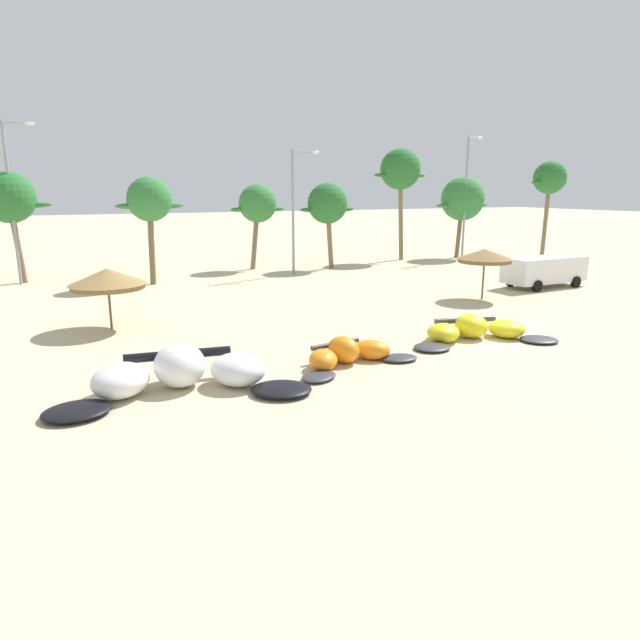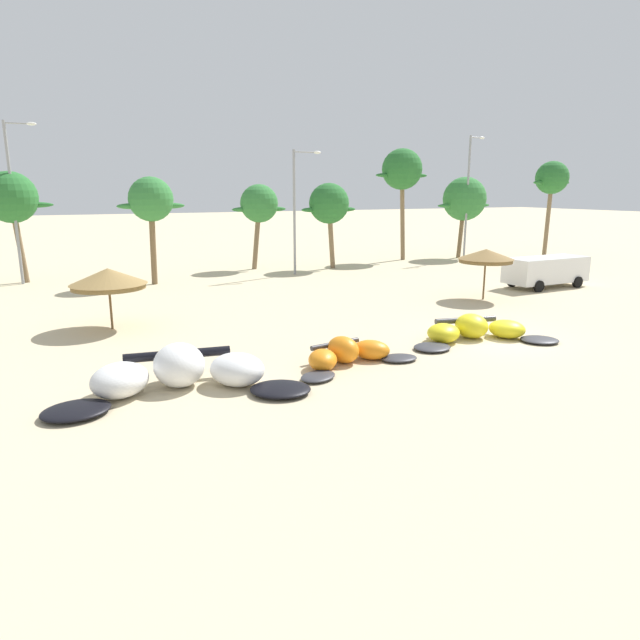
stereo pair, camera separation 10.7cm
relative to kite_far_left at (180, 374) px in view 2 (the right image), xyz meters
The scene contains 17 objects.
ground_plane 12.68m from the kite_far_left, ahead, with size 260.00×260.00×0.00m, color beige.
kite_far_left is the anchor object (origin of this frame).
kite_left 5.72m from the kite_far_left, ahead, with size 4.94×2.71×0.92m.
kite_left_of_center 11.87m from the kite_far_left, ahead, with size 6.23×3.54×0.97m.
beach_umbrella_near_van 9.10m from the kite_far_left, 96.99° to the left, with size 3.19×3.19×2.63m.
beach_umbrella_middle 19.43m from the kite_far_left, 22.07° to the left, with size 2.97×2.97×2.75m.
parked_van 25.44m from the kite_far_left, 20.02° to the left, with size 5.43×2.42×1.84m.
palm_leftmost 25.41m from the kite_far_left, 101.98° to the left, with size 4.80×3.20×6.99m.
palm_left 20.85m from the kite_far_left, 82.55° to the left, with size 4.09×2.73×6.64m.
palm_left_of_gap 26.80m from the kite_far_left, 65.41° to the left, with size 4.21×2.81×6.26m.
palm_center_left 27.31m from the kite_far_left, 54.33° to the left, with size 4.47×2.98×6.35m.
palm_center_right 34.37m from the kite_far_left, 45.72° to the left, with size 4.99×3.33×9.16m.
palm_right_of_gap 37.74m from the kite_far_left, 38.30° to the left, with size 5.58×3.72×6.93m.
palm_right 42.56m from the kite_far_left, 29.32° to the left, with size 4.22×2.81×8.27m.
lamppost_west 24.76m from the kite_far_left, 101.63° to the left, with size 1.85×0.24×9.90m.
lamppost_west_center 24.13m from the kite_far_left, 58.44° to the left, with size 2.12×0.24×8.50m.
lamppost_east_center 36.67m from the kite_far_left, 37.42° to the left, with size 1.54×0.24×10.18m.
Camera 2 is at (-15.68, -16.81, 5.86)m, focal length 31.47 mm.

